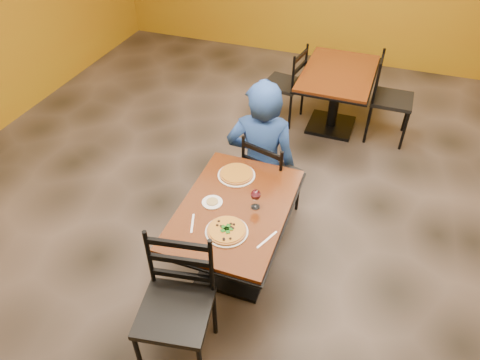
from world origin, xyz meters
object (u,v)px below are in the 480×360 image
at_px(chair_second_right, 392,100).
at_px(pizza_far, 236,174).
at_px(chair_main_far, 272,176).
at_px(plate_far, 236,175).
at_px(chair_second_left, 283,84).
at_px(chair_main_near, 175,313).
at_px(pizza_main, 227,230).
at_px(side_plate, 212,202).
at_px(plate_main, 227,232).
at_px(table_main, 235,225).
at_px(table_second, 337,87).
at_px(wine_glass, 256,198).
at_px(diner, 262,147).

bearing_deg(chair_second_right, pizza_far, 152.84).
bearing_deg(chair_main_far, chair_second_right, -102.34).
height_order(plate_far, pizza_far, pizza_far).
height_order(chair_main_far, chair_second_left, chair_second_left).
distance_m(chair_main_near, chair_second_left, 3.39).
bearing_deg(pizza_main, side_plate, 130.57).
xyz_separation_m(chair_main_near, chair_second_right, (1.11, 3.38, -0.01)).
relative_size(plate_main, side_plate, 1.94).
height_order(plate_main, plate_far, same).
distance_m(plate_far, side_plate, 0.38).
relative_size(table_main, pizza_far, 4.39).
bearing_deg(side_plate, table_second, 78.17).
bearing_deg(wine_glass, table_main, -161.09).
bearing_deg(pizza_main, table_main, 97.99).
relative_size(chair_main_far, pizza_far, 3.35).
height_order(chair_second_right, wine_glass, chair_second_right).
height_order(plate_far, wine_glass, wine_glass).
height_order(plate_main, pizza_far, pizza_far).
xyz_separation_m(plate_main, pizza_main, (0.00, 0.00, 0.02)).
xyz_separation_m(table_second, chair_second_right, (0.65, 0.00, -0.05)).
bearing_deg(chair_second_right, pizza_main, 160.98).
xyz_separation_m(table_second, plate_main, (-0.32, -2.79, 0.20)).
bearing_deg(chair_second_right, wine_glass, 161.03).
bearing_deg(chair_main_near, plate_far, 80.57).
bearing_deg(chair_second_right, diner, 146.61).
xyz_separation_m(table_main, chair_second_right, (1.00, 2.52, -0.05)).
height_order(chair_main_far, plate_far, chair_main_far).
relative_size(pizza_far, wine_glass, 1.56).
bearing_deg(plate_far, table_main, -72.20).
bearing_deg(wine_glass, pizza_far, 130.92).
relative_size(table_second, pizza_main, 4.34).
height_order(chair_main_near, chair_second_left, chair_main_near).
distance_m(diner, plate_main, 1.18).
bearing_deg(plate_main, chair_main_far, 87.81).
height_order(chair_second_left, side_plate, chair_second_left).
bearing_deg(plate_main, pizza_main, 0.00).
bearing_deg(plate_main, table_main, 97.99).
height_order(table_second, diner, diner).
height_order(table_second, pizza_main, pizza_main).
height_order(table_second, chair_main_near, chair_main_near).
xyz_separation_m(pizza_main, side_plate, (-0.21, 0.25, -0.02)).
bearing_deg(diner, chair_main_near, 77.80).
relative_size(chair_main_near, chair_second_left, 1.08).
height_order(table_main, pizza_main, pizza_main).
bearing_deg(pizza_far, wine_glass, -49.08).
relative_size(pizza_far, side_plate, 1.75).
bearing_deg(pizza_main, wine_glass, 70.56).
bearing_deg(chair_second_right, table_second, 90.06).
xyz_separation_m(plate_main, pizza_far, (-0.15, 0.62, 0.02)).
relative_size(table_main, plate_main, 3.97).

